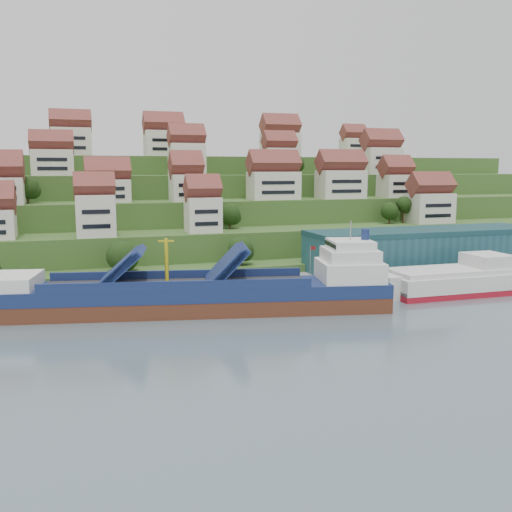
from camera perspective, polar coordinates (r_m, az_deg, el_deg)
name	(u,v)px	position (r m, az deg, el deg)	size (l,w,h in m)	color
ground	(246,308)	(111.82, -1.03, -5.26)	(300.00, 300.00, 0.00)	slate
quay	(309,282)	(132.15, 5.34, -2.62)	(180.00, 14.00, 2.20)	gray
hillside	(161,214)	(210.29, -9.46, 4.16)	(260.00, 128.00, 31.00)	#2D4C1E
hillside_village	(178,175)	(168.86, -7.77, 8.03)	(154.84, 63.53, 28.58)	silver
hillside_trees	(158,213)	(148.87, -9.82, 4.23)	(138.23, 62.64, 30.12)	#1F3913
warehouse	(424,249)	(148.39, 16.46, 0.70)	(60.00, 15.00, 10.00)	#1F4D55
flagpole	(311,261)	(125.86, 5.50, -0.52)	(1.28, 0.16, 8.00)	gray
cargo_ship	(200,295)	(109.06, -5.66, -3.92)	(77.19, 27.06, 16.92)	#562A1A
second_ship	(459,281)	(132.33, 19.62, -2.35)	(31.64, 12.20, 9.12)	maroon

